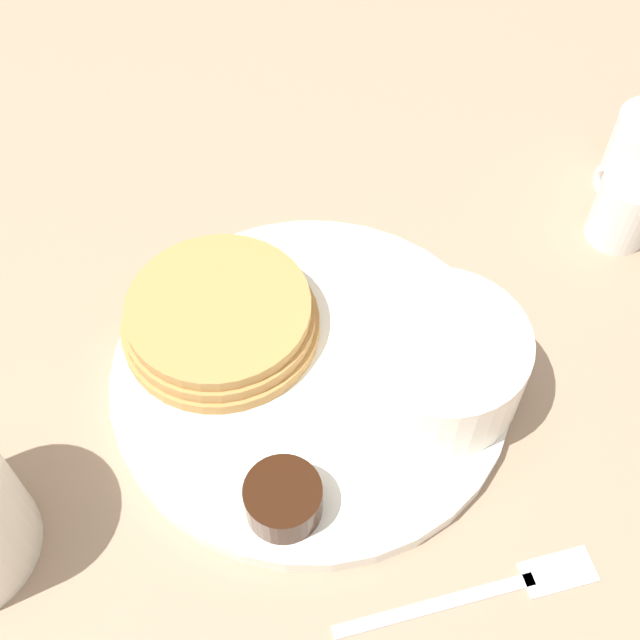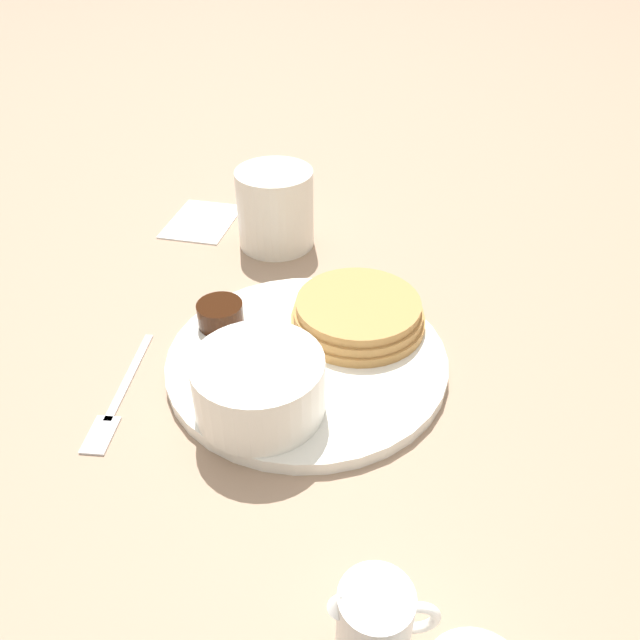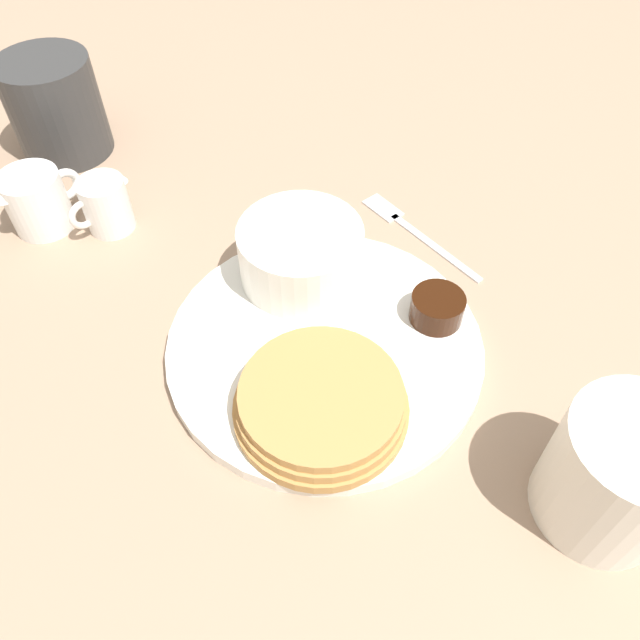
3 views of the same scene
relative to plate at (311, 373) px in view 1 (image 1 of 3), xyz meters
The scene contains 8 objects.
ground_plane 0.01m from the plate, ahead, with size 4.00×4.00×0.00m, color #9E7F66.
plate is the anchor object (origin of this frame).
pancake_stack 0.07m from the plate, 136.52° to the left, with size 0.13×0.13×0.03m.
bowl 0.08m from the plate, 25.48° to the right, with size 0.10×0.10×0.05m.
syrup_cup 0.09m from the plate, 115.48° to the right, with size 0.04×0.04×0.02m.
butter_ramekin 0.10m from the plate, 34.48° to the right, with size 0.04×0.04×0.04m.
creamer_pitcher_near 0.25m from the plate, 12.99° to the left, with size 0.04×0.06×0.05m.
fork 0.17m from the plate, 69.38° to the right, with size 0.15×0.02×0.00m.
Camera 1 is at (-0.07, -0.26, 0.43)m, focal length 45.00 mm.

